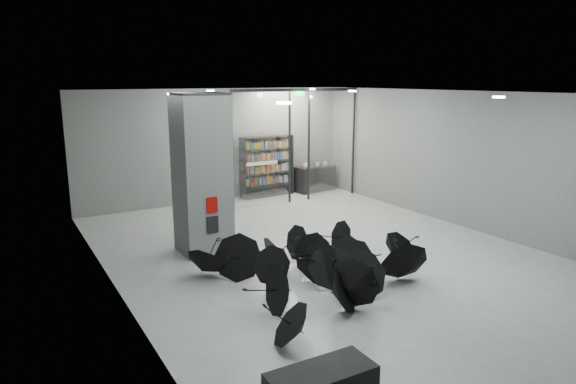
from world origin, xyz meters
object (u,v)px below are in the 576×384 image
shop_counter (315,178)px  bookshelf (267,166)px  column (202,174)px  umbrella_cluster (320,272)px

shop_counter → bookshelf: bearing=167.3°
column → umbrella_cluster: (1.32, -3.35, -1.70)m
umbrella_cluster → bookshelf: bearing=69.5°
shop_counter → umbrella_cluster: bearing=-131.3°
column → shop_counter: size_ratio=2.42×
column → bookshelf: bearing=47.5°
column → bookshelf: (4.35, 4.75, -0.87)m
bookshelf → column: bearing=-137.3°
bookshelf → umbrella_cluster: (-3.03, -8.10, -0.83)m
bookshelf → shop_counter: 2.16m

